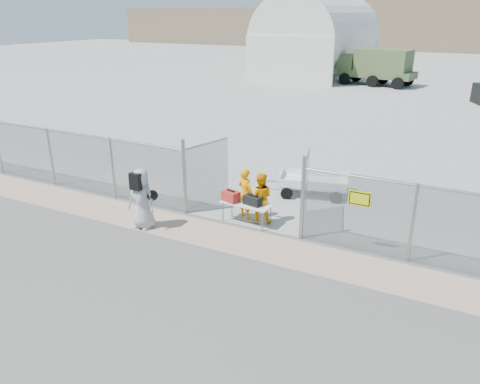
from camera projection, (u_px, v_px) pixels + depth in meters
The scene contains 13 objects.
ground at pixel (207, 252), 12.91m from camera, with size 160.00×160.00×0.00m, color #474747.
tarmac_inside at pixel (419, 77), 47.76m from camera, with size 160.00×80.00×0.01m, color #979893.
dirt_strip at pixel (224, 238), 13.74m from camera, with size 44.00×1.60×0.01m, color tan.
chain_link_fence at pixel (240, 192), 14.17m from camera, with size 40.00×0.20×2.20m, color gray, non-canonical shape.
quonset_hangar at pixel (321, 34), 48.93m from camera, with size 9.00×18.00×8.00m, color silver, non-canonical shape.
folding_table at pixel (247, 213), 14.60m from camera, with size 1.60×0.67×0.68m, color white, non-canonical shape.
orange_bag at pixel (231, 196), 14.56m from camera, with size 0.52×0.35×0.32m, color red.
black_duffel at pixel (253, 200), 14.30m from camera, with size 0.57×0.33×0.27m, color black.
security_worker_left at pixel (246, 194), 14.79m from camera, with size 0.60×0.40×1.66m, color #F99700.
security_worker_right at pixel (260, 198), 14.48m from camera, with size 0.79×0.62×1.63m, color #F99700.
visitor at pixel (142, 199), 14.07m from camera, with size 0.92×0.60×1.88m, color #A5A5A5.
utility_trailer at pixel (313, 184), 16.88m from camera, with size 3.16×1.63×0.77m, color white, non-canonical shape.
military_truck at pixel (377, 67), 41.71m from camera, with size 6.61×2.44×3.15m, color #4B6033, non-canonical shape.
Camera 1 is at (6.04, -9.76, 6.20)m, focal length 35.00 mm.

